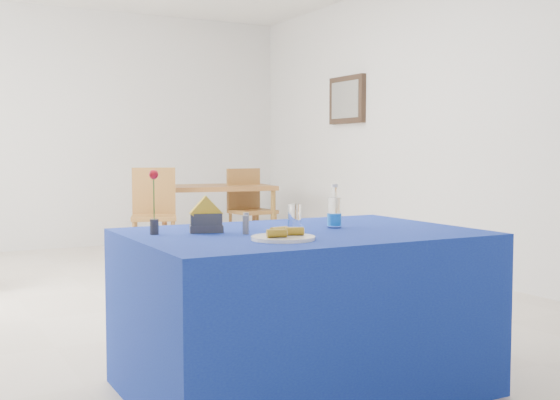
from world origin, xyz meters
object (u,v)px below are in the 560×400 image
Objects in this scene: plate at (283,238)px; chair_bg_left at (154,209)px; water_bottle at (334,213)px; oak_table at (212,192)px; blue_table at (302,310)px; chair_bg_right at (248,204)px.

chair_bg_left is at bearing 79.52° from plate.
plate is 0.54m from water_bottle.
oak_table is (1.60, 4.64, -0.09)m from plate.
chair_bg_right is at bearing 67.69° from blue_table.
chair_bg_right reaches higher than plate.
blue_table is 1.65× the size of chair_bg_left.
blue_table is at bearing -79.14° from chair_bg_left.
chair_bg_left is (0.53, 3.91, 0.18)m from blue_table.
water_bottle is 0.22× the size of chair_bg_left.
chair_bg_right is (1.20, 0.31, -0.02)m from chair_bg_left.
chair_bg_left reaches higher than oak_table.
water_bottle is 0.23× the size of chair_bg_right.
chair_bg_left reaches higher than chair_bg_right.
water_bottle reaches higher than plate.
oak_table is at bearing 72.71° from blue_table.
chair_bg_left is (-0.83, -0.49, -0.12)m from oak_table.
plate is 0.20× the size of oak_table.
chair_bg_right is (1.96, 4.46, -0.22)m from plate.
blue_table is at bearing 45.99° from plate.
water_bottle is at bearing 33.42° from plate.
plate is 4.88m from chair_bg_right.
blue_table is 4.61m from oak_table.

